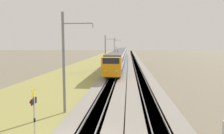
{
  "coord_description": "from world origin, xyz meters",
  "views": [
    {
      "loc": [
        -11.38,
        -2.49,
        5.72
      ],
      "look_at": [
        21.64,
        0.0,
        2.27
      ],
      "focal_mm": 35.0,
      "sensor_mm": 36.0,
      "label": 1
    }
  ],
  "objects_px": {
    "passenger_train": "(121,54)",
    "catenary_mast_mid": "(106,52)",
    "catenary_mast_near": "(64,62)",
    "crossing_signal_near": "(34,109)",
    "catenary_mast_far": "(114,48)"
  },
  "relations": [
    {
      "from": "passenger_train",
      "to": "catenary_mast_mid",
      "type": "bearing_deg",
      "value": -6.51
    },
    {
      "from": "catenary_mast_far",
      "to": "catenary_mast_mid",
      "type": "bearing_deg",
      "value": -180.0
    },
    {
      "from": "crossing_signal_near",
      "to": "catenary_mast_mid",
      "type": "relative_size",
      "value": 0.4
    },
    {
      "from": "passenger_train",
      "to": "catenary_mast_near",
      "type": "relative_size",
      "value": 9.91
    },
    {
      "from": "passenger_train",
      "to": "catenary_mast_mid",
      "type": "height_order",
      "value": "catenary_mast_mid"
    },
    {
      "from": "passenger_train",
      "to": "catenary_mast_near",
      "type": "distance_m",
      "value": 55.11
    },
    {
      "from": "passenger_train",
      "to": "catenary_mast_near",
      "type": "bearing_deg",
      "value": -2.77
    },
    {
      "from": "catenary_mast_near",
      "to": "crossing_signal_near",
      "type": "bearing_deg",
      "value": 174.98
    },
    {
      "from": "catenary_mast_near",
      "to": "catenary_mast_far",
      "type": "xyz_separation_m",
      "value": [
        63.47,
        -0.0,
        -0.09
      ]
    },
    {
      "from": "passenger_train",
      "to": "catenary_mast_far",
      "type": "distance_m",
      "value": 9.03
    },
    {
      "from": "catenary_mast_mid",
      "to": "catenary_mast_far",
      "type": "distance_m",
      "value": 31.73
    },
    {
      "from": "crossing_signal_near",
      "to": "catenary_mast_far",
      "type": "height_order",
      "value": "catenary_mast_far"
    },
    {
      "from": "catenary_mast_far",
      "to": "crossing_signal_near",
      "type": "bearing_deg",
      "value": 179.63
    },
    {
      "from": "passenger_train",
      "to": "crossing_signal_near",
      "type": "bearing_deg",
      "value": -2.96
    },
    {
      "from": "catenary_mast_near",
      "to": "catenary_mast_far",
      "type": "relative_size",
      "value": 1.02
    }
  ]
}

